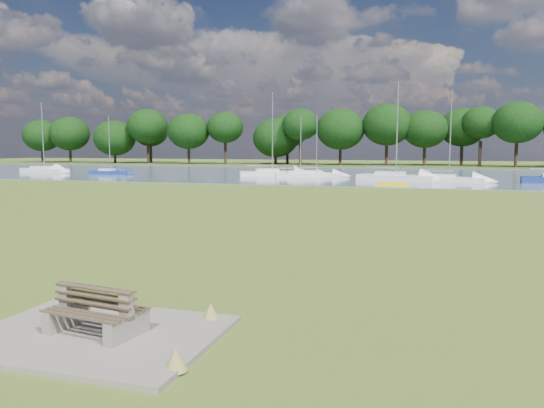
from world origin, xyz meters
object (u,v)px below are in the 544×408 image
(bench_pair, at_px, (96,312))
(sailboat_6, at_px, (110,171))
(kayak, at_px, (393,184))
(sailboat_1, at_px, (316,173))
(sailboat_0, at_px, (44,169))
(sailboat_7, at_px, (395,175))
(sailboat_2, at_px, (448,177))
(sailboat_4, at_px, (272,172))
(sailboat_3, at_px, (300,173))

(bench_pair, xyz_separation_m, sailboat_6, (-31.09, 46.74, 0.02))
(kayak, relative_size, sailboat_1, 0.41)
(sailboat_0, height_order, sailboat_7, sailboat_7)
(kayak, bearing_deg, sailboat_2, 57.09)
(kayak, height_order, sailboat_6, sailboat_6)
(kayak, xyz_separation_m, sailboat_7, (-0.29, 6.88, 0.38))
(sailboat_1, relative_size, sailboat_6, 0.97)
(sailboat_4, distance_m, sailboat_6, 19.44)
(sailboat_2, bearing_deg, sailboat_7, -179.20)
(sailboat_4, bearing_deg, bench_pair, -100.46)
(sailboat_2, bearing_deg, sailboat_0, -178.26)
(bench_pair, height_order, sailboat_1, sailboat_1)
(bench_pair, distance_m, sailboat_2, 44.90)
(sailboat_1, height_order, sailboat_7, sailboat_7)
(sailboat_4, xyz_separation_m, sailboat_7, (13.88, -4.48, 0.03))
(sailboat_4, bearing_deg, sailboat_0, 157.37)
(kayak, distance_m, sailboat_0, 45.70)
(sailboat_3, distance_m, sailboat_7, 10.66)
(sailboat_3, xyz_separation_m, sailboat_4, (-3.65, 1.49, 0.09))
(bench_pair, xyz_separation_m, kayak, (2.33, 38.00, -0.27))
(sailboat_0, bearing_deg, sailboat_7, 5.22)
(sailboat_0, distance_m, sailboat_4, 30.28)
(kayak, distance_m, sailboat_6, 34.55)
(kayak, bearing_deg, sailboat_7, 95.22)
(bench_pair, height_order, sailboat_2, sailboat_2)
(kayak, relative_size, sailboat_4, 0.30)
(bench_pair, bearing_deg, sailboat_6, 131.41)
(sailboat_7, bearing_deg, sailboat_4, 176.29)
(sailboat_2, bearing_deg, bench_pair, -92.11)
(bench_pair, bearing_deg, sailboat_7, 95.17)
(kayak, distance_m, sailboat_3, 14.43)
(bench_pair, xyz_separation_m, sailboat_0, (-42.11, 48.66, 0.07))
(sailboat_0, bearing_deg, sailboat_2, 5.12)
(sailboat_0, distance_m, sailboat_6, 11.18)
(sailboat_1, distance_m, sailboat_6, 24.52)
(sailboat_4, relative_size, sailboat_7, 0.98)
(bench_pair, xyz_separation_m, sailboat_3, (-8.19, 47.87, -0.00))
(sailboat_4, bearing_deg, sailboat_1, -28.09)
(sailboat_0, height_order, sailboat_4, sailboat_4)
(sailboat_0, height_order, sailboat_3, sailboat_0)
(sailboat_0, xyz_separation_m, sailboat_6, (11.02, -1.92, -0.05))
(kayak, xyz_separation_m, sailboat_4, (-14.17, 11.36, 0.35))
(bench_pair, relative_size, kayak, 0.64)
(sailboat_6, bearing_deg, sailboat_1, 3.78)
(sailboat_0, relative_size, sailboat_4, 0.95)
(sailboat_6, xyz_separation_m, sailboat_7, (33.14, -1.86, 0.09))
(sailboat_2, bearing_deg, sailboat_3, 173.70)
(sailboat_3, relative_size, sailboat_7, 0.69)
(sailboat_1, distance_m, sailboat_4, 5.17)
(kayak, relative_size, sailboat_6, 0.40)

